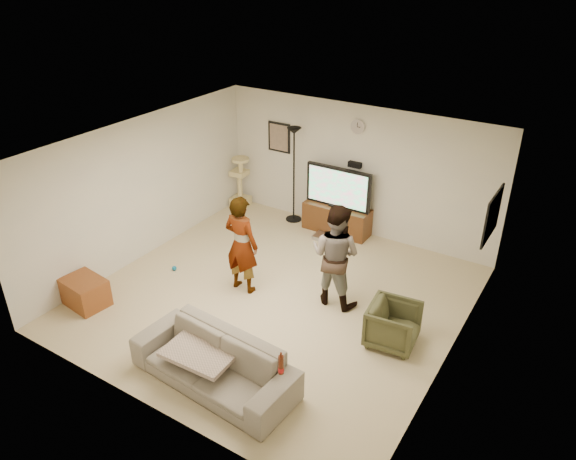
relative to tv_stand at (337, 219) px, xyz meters
The scene contains 24 objects.
floor 2.53m from the tv_stand, 84.81° to the right, with size 5.50×5.50×0.02m, color #C5B886.
ceiling 3.37m from the tv_stand, 84.81° to the right, with size 5.50×5.50×0.02m, color white.
wall_back 1.03m from the tv_stand, 47.12° to the left, with size 5.50×0.04×2.50m, color silver.
wall_front 5.35m from the tv_stand, 87.52° to the right, with size 5.50×0.04×2.50m, color silver.
wall_left 3.69m from the tv_stand, 135.20° to the right, with size 0.04×5.50×2.50m, color silver.
wall_right 4.01m from the tv_stand, 40.07° to the right, with size 0.04×5.50×2.50m, color silver.
wall_clock 1.85m from the tv_stand, 43.38° to the left, with size 0.26×0.26×0.04m, color white.
wall_speaker 1.14m from the tv_stand, 39.12° to the left, with size 0.25×0.10×0.10m, color black.
picture_back 1.99m from the tv_stand, behind, with size 0.42×0.03×0.52m, color #7A6758.
picture_right 3.33m from the tv_stand, 17.01° to the right, with size 0.03×0.78×0.62m, color #E0D456.
tv_stand is the anchor object (origin of this frame).
console_box 0.46m from the tv_stand, 97.22° to the right, with size 0.40×0.30×0.07m, color #ADADB7.
tv 0.66m from the tv_stand, ahead, with size 1.32×0.08×0.78m, color black.
tv_screen 0.67m from the tv_stand, 90.00° to the right, with size 1.21×0.01×0.69m, color #27E880.
floor_lamp 1.20m from the tv_stand, behind, with size 0.32×0.32×1.94m, color black.
cat_tree 2.32m from the tv_stand, behind, with size 0.36×0.36×1.12m, color #CDBC80.
person_left 2.66m from the tv_stand, 98.03° to the right, with size 0.60×0.39×1.64m, color beige.
person_right 2.41m from the tv_stand, 63.48° to the right, with size 0.81×0.63×1.66m, color #364196.
sofa 4.55m from the tv_stand, 82.34° to the right, with size 2.20×0.86×0.64m, color slate.
throw_blanket 4.53m from the tv_stand, 84.57° to the right, with size 0.90×0.70×0.06m, color tan.
beer_bottle 4.82m from the tv_stand, 70.24° to the right, with size 0.06×0.06×0.25m, color #4E1C0D.
armchair 3.41m from the tv_stand, 49.19° to the right, with size 0.67×0.69×0.62m, color #3B3D23.
side_table 4.76m from the tv_stand, 117.15° to the right, with size 0.67×0.50×0.44m, color brown.
toy_ball 3.26m from the tv_stand, 121.54° to the right, with size 0.08×0.08×0.08m, color #0E6593.
Camera 1 is at (3.95, -5.93, 4.97)m, focal length 33.65 mm.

